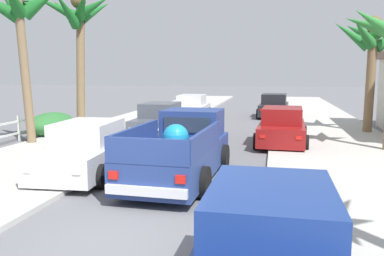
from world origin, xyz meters
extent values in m
plane|color=slate|center=(0.00, 0.00, 0.00)|extent=(160.00, 160.00, 0.00)
cube|color=#B2AFA8|center=(-4.92, 12.00, 0.06)|extent=(5.15, 60.00, 0.12)
cube|color=#B2AFA8|center=(4.92, 12.00, 0.06)|extent=(5.15, 60.00, 0.12)
cube|color=silver|center=(-3.75, 12.00, 0.05)|extent=(0.16, 60.00, 0.10)
cube|color=silver|center=(3.75, 12.00, 0.05)|extent=(0.16, 60.00, 0.10)
cube|color=navy|center=(0.01, 4.22, 0.60)|extent=(2.11, 5.17, 0.80)
cube|color=navy|center=(0.07, 5.82, 1.40)|extent=(1.78, 1.56, 0.80)
cube|color=#283342|center=(0.04, 5.06, 1.42)|extent=(1.38, 0.11, 0.44)
cube|color=#283342|center=(0.10, 6.58, 1.42)|extent=(1.46, 0.11, 0.48)
cube|color=navy|center=(-0.93, 3.40, 1.28)|extent=(0.22, 3.30, 0.56)
cube|color=navy|center=(0.88, 3.33, 1.28)|extent=(0.22, 3.30, 0.56)
cube|color=navy|center=(-0.09, 1.71, 1.28)|extent=(1.88, 0.17, 0.56)
cube|color=silver|center=(-0.09, 1.62, 0.44)|extent=(1.83, 0.19, 0.20)
cylinder|color=black|center=(-0.91, 5.79, 0.38)|extent=(0.29, 0.77, 0.76)
cylinder|color=black|center=(1.04, 5.71, 0.38)|extent=(0.29, 0.77, 0.76)
cylinder|color=black|center=(-1.02, 2.86, 0.38)|extent=(0.29, 0.77, 0.76)
cylinder|color=black|center=(0.93, 2.78, 0.38)|extent=(0.29, 0.77, 0.76)
cube|color=red|center=(-0.84, 1.68, 0.74)|extent=(0.22, 0.05, 0.18)
cube|color=red|center=(0.66, 1.63, 0.74)|extent=(0.22, 0.05, 0.18)
sphere|color=#198CBF|center=(0.12, 3.39, 1.33)|extent=(0.66, 0.66, 0.66)
cube|color=silver|center=(-2.71, 4.27, 0.54)|extent=(2.00, 4.30, 0.72)
cube|color=silver|center=(-2.71, 4.37, 1.22)|extent=(1.64, 2.18, 0.64)
cube|color=#283342|center=(-2.66, 3.40, 1.20)|extent=(1.37, 0.16, 0.52)
cube|color=#283342|center=(-2.77, 5.34, 1.20)|extent=(1.34, 0.16, 0.50)
cylinder|color=black|center=(-1.73, 3.02, 0.32)|extent=(0.26, 0.65, 0.64)
cylinder|color=black|center=(-3.53, 2.92, 0.32)|extent=(0.26, 0.65, 0.64)
cylinder|color=black|center=(-1.88, 5.62, 0.32)|extent=(0.26, 0.65, 0.64)
cylinder|color=black|center=(-3.68, 5.52, 0.32)|extent=(0.26, 0.65, 0.64)
cube|color=red|center=(-2.20, 6.41, 0.64)|extent=(0.20, 0.05, 0.12)
cube|color=white|center=(-1.97, 2.20, 0.61)|extent=(0.20, 0.05, 0.10)
cube|color=red|center=(-3.46, 6.34, 0.64)|extent=(0.20, 0.05, 0.12)
cube|color=white|center=(-3.20, 2.13, 0.61)|extent=(0.20, 0.05, 0.10)
cube|color=navy|center=(2.51, -1.35, 1.22)|extent=(1.53, 2.11, 0.64)
cube|color=#283342|center=(2.50, -2.32, 1.20)|extent=(1.37, 0.09, 0.52)
cube|color=#283342|center=(2.52, -0.38, 1.20)|extent=(1.34, 0.09, 0.50)
cylinder|color=black|center=(3.42, -0.15, 0.32)|extent=(0.22, 0.64, 0.64)
cylinder|color=black|center=(1.62, -0.14, 0.32)|extent=(0.22, 0.64, 0.64)
cube|color=red|center=(3.16, 0.66, 0.64)|extent=(0.20, 0.04, 0.12)
cube|color=red|center=(1.89, 0.67, 0.64)|extent=(0.20, 0.04, 0.12)
cube|color=silver|center=(-2.58, 18.63, 0.54)|extent=(1.83, 4.23, 0.72)
cube|color=silver|center=(-2.58, 18.53, 1.22)|extent=(1.55, 2.12, 0.64)
cube|color=#283342|center=(-2.59, 19.50, 1.20)|extent=(1.37, 0.10, 0.52)
cube|color=#283342|center=(-2.56, 17.56, 1.20)|extent=(1.34, 0.10, 0.50)
cylinder|color=black|center=(-3.50, 19.92, 0.32)|extent=(0.23, 0.64, 0.64)
cylinder|color=black|center=(-1.70, 19.95, 0.32)|extent=(0.23, 0.64, 0.64)
cylinder|color=black|center=(-3.46, 17.32, 0.32)|extent=(0.23, 0.64, 0.64)
cylinder|color=black|center=(-1.66, 17.35, 0.32)|extent=(0.23, 0.64, 0.64)
cube|color=red|center=(-3.18, 16.51, 0.64)|extent=(0.20, 0.04, 0.12)
cube|color=white|center=(-3.23, 20.73, 0.61)|extent=(0.20, 0.04, 0.10)
cube|color=red|center=(-1.91, 16.53, 0.64)|extent=(0.20, 0.04, 0.12)
cube|color=white|center=(-2.00, 20.75, 0.61)|extent=(0.20, 0.04, 0.10)
cube|color=black|center=(2.49, 20.81, 0.54)|extent=(1.98, 4.29, 0.72)
cube|color=black|center=(2.49, 20.71, 1.22)|extent=(1.63, 2.18, 0.64)
cube|color=#283342|center=(2.54, 21.68, 1.20)|extent=(1.37, 0.15, 0.52)
cube|color=#283342|center=(2.44, 19.74, 1.20)|extent=(1.34, 0.15, 0.50)
cylinder|color=black|center=(1.66, 22.16, 0.32)|extent=(0.25, 0.65, 0.64)
cylinder|color=black|center=(3.46, 22.06, 0.32)|extent=(0.25, 0.65, 0.64)
cylinder|color=black|center=(1.52, 19.56, 0.32)|extent=(0.25, 0.65, 0.64)
cylinder|color=black|center=(3.33, 19.46, 0.32)|extent=(0.25, 0.65, 0.64)
cube|color=red|center=(1.75, 18.74, 0.64)|extent=(0.20, 0.05, 0.12)
cube|color=white|center=(1.99, 22.95, 0.61)|extent=(0.20, 0.05, 0.10)
cube|color=red|center=(3.02, 18.67, 0.64)|extent=(0.20, 0.05, 0.12)
cube|color=white|center=(3.22, 22.89, 0.61)|extent=(0.20, 0.05, 0.10)
cube|color=maroon|center=(2.84, 10.36, 0.54)|extent=(1.93, 4.27, 0.72)
cube|color=maroon|center=(2.83, 10.26, 1.22)|extent=(1.60, 2.16, 0.64)
cube|color=#283342|center=(2.87, 11.23, 1.20)|extent=(1.37, 0.13, 0.52)
cube|color=#283342|center=(2.79, 9.29, 1.20)|extent=(1.34, 0.13, 0.50)
cylinder|color=black|center=(1.99, 11.70, 0.32)|extent=(0.25, 0.65, 0.64)
cylinder|color=black|center=(3.79, 11.63, 0.32)|extent=(0.25, 0.65, 0.64)
cylinder|color=black|center=(1.88, 9.10, 0.32)|extent=(0.25, 0.65, 0.64)
cylinder|color=black|center=(3.68, 9.03, 0.32)|extent=(0.25, 0.65, 0.64)
cube|color=red|center=(2.12, 8.28, 0.64)|extent=(0.20, 0.05, 0.12)
cube|color=white|center=(2.30, 12.50, 0.61)|extent=(0.20, 0.05, 0.10)
cube|color=red|center=(3.38, 8.23, 0.64)|extent=(0.20, 0.05, 0.12)
cube|color=white|center=(3.53, 12.45, 0.61)|extent=(0.20, 0.05, 0.10)
cube|color=#474C56|center=(-2.66, 11.58, 0.54)|extent=(1.77, 4.20, 0.72)
cube|color=#474C56|center=(-2.66, 11.68, 1.22)|extent=(1.52, 2.10, 0.64)
cube|color=#283342|center=(-2.66, 10.71, 1.20)|extent=(1.37, 0.08, 0.52)
cube|color=#283342|center=(-2.66, 12.65, 1.20)|extent=(1.34, 0.08, 0.50)
cylinder|color=black|center=(-1.76, 10.28, 0.32)|extent=(0.22, 0.64, 0.64)
cylinder|color=black|center=(-3.56, 10.28, 0.32)|extent=(0.22, 0.64, 0.64)
cylinder|color=black|center=(-1.75, 12.88, 0.32)|extent=(0.22, 0.64, 0.64)
cylinder|color=black|center=(-3.56, 12.89, 0.32)|extent=(0.22, 0.64, 0.64)
cube|color=red|center=(-2.02, 13.69, 0.64)|extent=(0.20, 0.04, 0.12)
cube|color=white|center=(-2.05, 9.47, 0.61)|extent=(0.20, 0.04, 0.10)
cube|color=red|center=(-3.29, 13.70, 0.64)|extent=(0.20, 0.04, 0.12)
cube|color=white|center=(-3.28, 9.48, 0.61)|extent=(0.20, 0.04, 0.10)
cylinder|color=brown|center=(6.89, 14.06, 2.57)|extent=(0.42, 0.59, 5.14)
cone|color=#23702D|center=(7.24, 15.09, 4.71)|extent=(1.24, 2.24, 1.53)
cone|color=#23702D|center=(6.39, 14.79, 4.86)|extent=(1.51, 1.84, 1.25)
cone|color=#23702D|center=(5.95, 14.11, 4.67)|extent=(1.88, 0.65, 1.57)
cone|color=#23702D|center=(6.29, 13.29, 4.72)|extent=(1.65, 1.88, 1.50)
sphere|color=brown|center=(6.89, 14.06, 5.13)|extent=(0.75, 0.75, 0.75)
cone|color=#2D7F33|center=(5.84, 10.15, 4.67)|extent=(1.95, 1.86, 1.24)
cone|color=#2D7F33|center=(5.82, 9.04, 4.65)|extent=(1.88, 1.34, 1.26)
cylinder|color=brown|center=(-7.18, 12.90, 3.23)|extent=(0.42, 0.86, 6.47)
cone|color=#196023|center=(-6.33, 12.89, 6.18)|extent=(1.79, 0.58, 1.26)
cone|color=#196023|center=(-6.67, 13.74, 6.06)|extent=(1.51, 1.97, 1.47)
cone|color=#196023|center=(-7.53, 13.76, 6.01)|extent=(1.20, 1.90, 1.54)
cone|color=#196023|center=(-8.05, 13.13, 6.01)|extent=(1.86, 1.00, 1.53)
cone|color=#196023|center=(-8.13, 12.39, 6.11)|extent=(2.19, 1.54, 1.40)
cone|color=#196023|center=(-7.27, 11.81, 5.90)|extent=(0.73, 2.13, 1.76)
cone|color=#196023|center=(-6.67, 12.26, 6.11)|extent=(1.49, 1.67, 1.36)
sphere|color=brown|center=(-7.18, 12.90, 6.45)|extent=(0.75, 0.75, 0.75)
cylinder|color=#846B4C|center=(-7.08, 8.02, 2.97)|extent=(0.34, 0.78, 5.95)
cone|color=#196023|center=(-6.27, 8.14, 5.59)|extent=(1.73, 0.80, 1.36)
cone|color=#196023|center=(-6.95, 8.95, 5.70)|extent=(0.81, 2.00, 1.21)
cone|color=#196023|center=(-7.75, 8.33, 5.62)|extent=(1.63, 1.16, 1.31)
cube|color=white|center=(-8.22, 9.07, 0.55)|extent=(0.05, 0.12, 1.10)
ellipsoid|color=#2D6B33|center=(-7.55, 10.57, 0.55)|extent=(1.80, 2.80, 1.10)
camera|label=1|loc=(2.51, -6.24, 2.92)|focal=37.76mm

